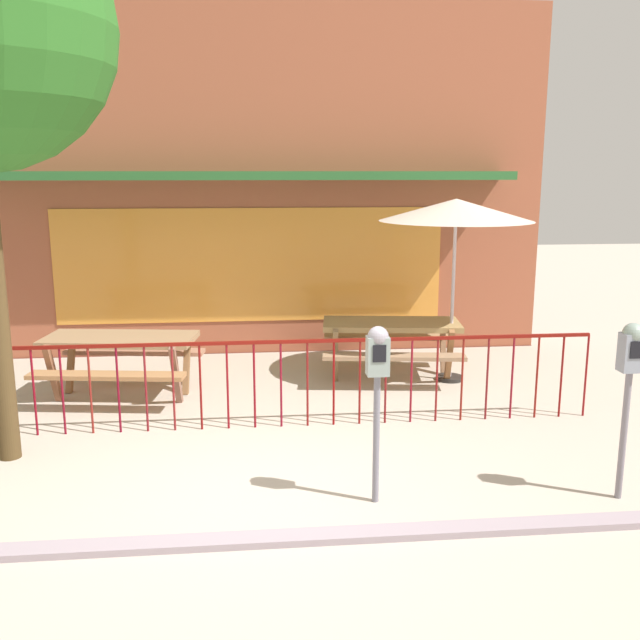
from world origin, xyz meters
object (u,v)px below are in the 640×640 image
Objects in this scene: parking_meter_far at (630,365)px; picnic_table_right at (391,334)px; patio_umbrella at (456,211)px; parking_meter_near at (378,368)px; picnic_table_left at (121,349)px.

picnic_table_right is at bearing 108.42° from parking_meter_far.
patio_umbrella reaches higher than parking_meter_far.
parking_meter_far reaches higher than picnic_table_right.
parking_meter_far reaches higher than parking_meter_near.
patio_umbrella is at bearing 97.46° from parking_meter_far.
parking_meter_near is at bearing 176.09° from parking_meter_far.
picnic_table_right is at bearing 8.19° from picnic_table_left.
picnic_table_left is 0.83× the size of patio_umbrella.
patio_umbrella is 1.58× the size of parking_meter_near.
picnic_table_right is 3.95m from parking_meter_far.
patio_umbrella is 1.56× the size of parking_meter_far.
picnic_table_left is 1.30× the size of parking_meter_near.
patio_umbrella is 3.91m from parking_meter_near.
picnic_table_right is 1.80m from patio_umbrella.
picnic_table_right is (3.44, 0.50, 0.00)m from picnic_table_left.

